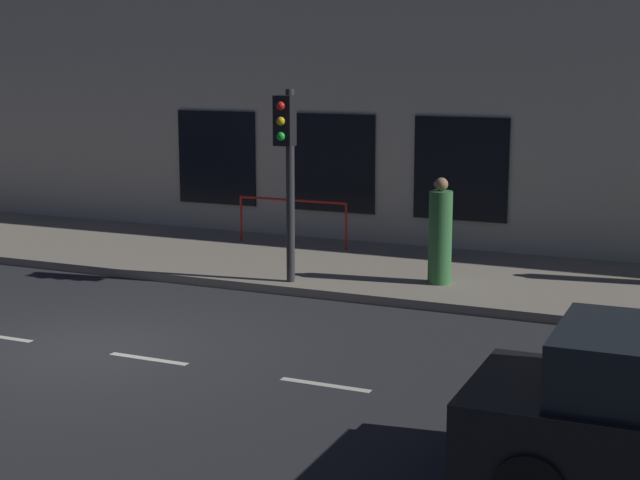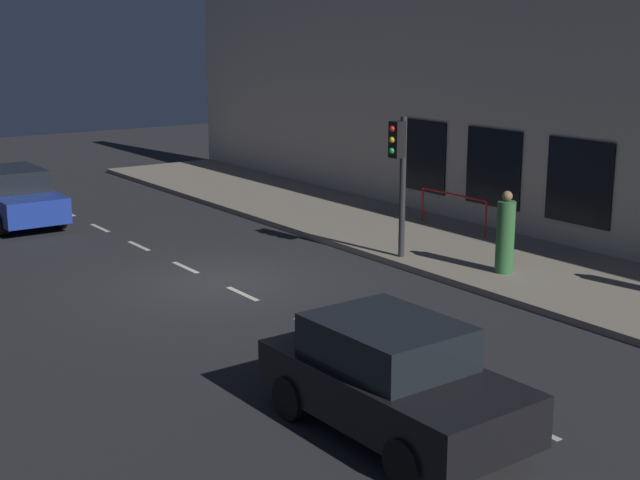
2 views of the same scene
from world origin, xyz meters
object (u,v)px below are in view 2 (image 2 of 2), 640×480
(parked_car_1, at_px, (15,196))
(parked_car_0, at_px, (392,378))
(traffic_light, at_px, (399,162))
(pedestrian_1, at_px, (505,235))

(parked_car_1, bearing_deg, parked_car_0, 90.42)
(parked_car_0, bearing_deg, traffic_light, -132.15)
(traffic_light, bearing_deg, parked_car_0, -131.04)
(traffic_light, distance_m, parked_car_0, 9.24)
(parked_car_0, height_order, parked_car_1, same)
(parked_car_0, bearing_deg, parked_car_1, -91.08)
(parked_car_1, bearing_deg, pedestrian_1, 120.32)
(parked_car_1, height_order, pedestrian_1, pedestrian_1)
(traffic_light, relative_size, parked_car_1, 0.76)
(parked_car_1, bearing_deg, traffic_light, 121.78)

